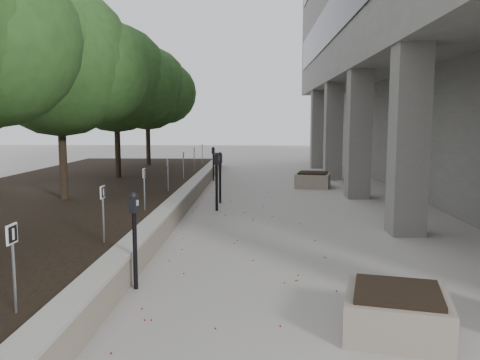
# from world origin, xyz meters

# --- Properties ---
(retaining_wall) EXTENTS (0.39, 26.00, 0.50)m
(retaining_wall) POSITION_xyz_m (-1.82, 9.00, 0.25)
(retaining_wall) COLOR gray
(retaining_wall) RESTS_ON ground
(planting_bed) EXTENTS (7.00, 26.00, 0.40)m
(planting_bed) POSITION_xyz_m (-5.50, 9.00, 0.20)
(planting_bed) COLOR black
(planting_bed) RESTS_ON ground
(crabapple_tree_3) EXTENTS (4.60, 4.00, 5.44)m
(crabapple_tree_3) POSITION_xyz_m (-4.80, 8.00, 3.12)
(crabapple_tree_3) COLOR #234A1C
(crabapple_tree_3) RESTS_ON planting_bed
(crabapple_tree_4) EXTENTS (4.60, 4.00, 5.44)m
(crabapple_tree_4) POSITION_xyz_m (-4.80, 13.00, 3.12)
(crabapple_tree_4) COLOR #234A1C
(crabapple_tree_4) RESTS_ON planting_bed
(crabapple_tree_5) EXTENTS (4.60, 4.00, 5.44)m
(crabapple_tree_5) POSITION_xyz_m (-4.80, 18.00, 3.12)
(crabapple_tree_5) COLOR #234A1C
(crabapple_tree_5) RESTS_ON planting_bed
(parking_sign_2) EXTENTS (0.04, 0.22, 0.96)m
(parking_sign_2) POSITION_xyz_m (-2.35, 0.50, 0.88)
(parking_sign_2) COLOR black
(parking_sign_2) RESTS_ON planting_bed
(parking_sign_3) EXTENTS (0.04, 0.22, 0.96)m
(parking_sign_3) POSITION_xyz_m (-2.35, 3.50, 0.88)
(parking_sign_3) COLOR black
(parking_sign_3) RESTS_ON planting_bed
(parking_sign_4) EXTENTS (0.04, 0.22, 0.96)m
(parking_sign_4) POSITION_xyz_m (-2.35, 6.50, 0.88)
(parking_sign_4) COLOR black
(parking_sign_4) RESTS_ON planting_bed
(parking_sign_5) EXTENTS (0.04, 0.22, 0.96)m
(parking_sign_5) POSITION_xyz_m (-2.35, 9.50, 0.88)
(parking_sign_5) COLOR black
(parking_sign_5) RESTS_ON planting_bed
(parking_sign_6) EXTENTS (0.04, 0.22, 0.96)m
(parking_sign_6) POSITION_xyz_m (-2.35, 12.50, 0.88)
(parking_sign_6) COLOR black
(parking_sign_6) RESTS_ON planting_bed
(parking_sign_7) EXTENTS (0.04, 0.22, 0.96)m
(parking_sign_7) POSITION_xyz_m (-2.35, 15.50, 0.88)
(parking_sign_7) COLOR black
(parking_sign_7) RESTS_ON planting_bed
(parking_sign_8) EXTENTS (0.04, 0.22, 0.96)m
(parking_sign_8) POSITION_xyz_m (-2.35, 18.50, 0.88)
(parking_sign_8) COLOR black
(parking_sign_8) RESTS_ON planting_bed
(parking_meter_2) EXTENTS (0.17, 0.14, 1.41)m
(parking_meter_2) POSITION_xyz_m (-1.55, 2.39, 0.71)
(parking_meter_2) COLOR black
(parking_meter_2) RESTS_ON ground
(parking_meter_3) EXTENTS (0.17, 0.13, 1.58)m
(parking_meter_3) POSITION_xyz_m (-0.87, 8.62, 0.79)
(parking_meter_3) COLOR black
(parking_meter_3) RESTS_ON ground
(parking_meter_4) EXTENTS (0.15, 0.11, 1.52)m
(parking_meter_4) POSITION_xyz_m (-0.87, 9.87, 0.76)
(parking_meter_4) COLOR black
(parking_meter_4) RESTS_ON ground
(parking_meter_5) EXTENTS (0.16, 0.13, 1.39)m
(parking_meter_5) POSITION_xyz_m (-1.55, 15.36, 0.69)
(parking_meter_5) COLOR black
(parking_meter_5) RESTS_ON ground
(planter_front) EXTENTS (1.36, 1.36, 0.53)m
(planter_front) POSITION_xyz_m (1.79, 1.00, 0.26)
(planter_front) COLOR gray
(planter_front) RESTS_ON ground
(planter_back) EXTENTS (1.45, 1.45, 0.56)m
(planter_back) POSITION_xyz_m (2.29, 13.47, 0.28)
(planter_back) COLOR gray
(planter_back) RESTS_ON ground
(berry_scatter) EXTENTS (3.30, 14.10, 0.02)m
(berry_scatter) POSITION_xyz_m (-0.10, 5.00, 0.01)
(berry_scatter) COLOR maroon
(berry_scatter) RESTS_ON ground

